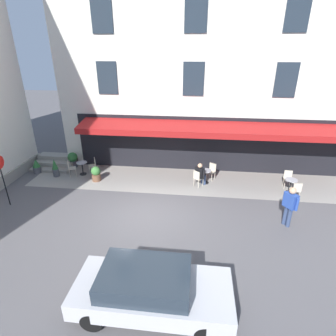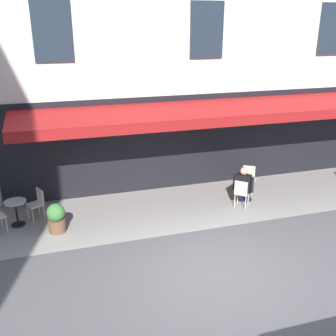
{
  "view_description": "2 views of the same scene",
  "coord_description": "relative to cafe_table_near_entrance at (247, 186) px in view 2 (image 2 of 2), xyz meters",
  "views": [
    {
      "loc": [
        -2.02,
        9.77,
        6.69
      ],
      "look_at": [
        -0.57,
        -2.78,
        1.0
      ],
      "focal_mm": 28.57,
      "sensor_mm": 36.0,
      "label": 1
    },
    {
      "loc": [
        3.16,
        7.14,
        5.45
      ],
      "look_at": [
        -0.14,
        -4.09,
        1.06
      ],
      "focal_mm": 41.87,
      "sensor_mm": 36.0,
      "label": 2
    }
  ],
  "objects": [
    {
      "name": "ground_plane",
      "position": [
        2.54,
        3.27,
        -0.49
      ],
      "size": [
        70.0,
        70.0,
        0.0
      ],
      "primitive_type": "plane",
      "color": "#565456"
    },
    {
      "name": "sidewalk_cafe_terrace",
      "position": [
        -0.71,
        -0.13,
        -0.49
      ],
      "size": [
        20.5,
        3.2,
        0.01
      ],
      "primitive_type": "cube",
      "color": "gray",
      "rests_on": "ground_plane"
    },
    {
      "name": "cafe_table_near_entrance",
      "position": [
        0.0,
        0.0,
        0.0
      ],
      "size": [
        0.6,
        0.6,
        0.75
      ],
      "color": "black",
      "rests_on": "ground_plane"
    },
    {
      "name": "cafe_chair_cream_kerbside",
      "position": [
        0.42,
        0.48,
        0.06
      ],
      "size": [
        0.56,
        0.56,
        0.91
      ],
      "color": "beige",
      "rests_on": "ground_plane"
    },
    {
      "name": "cafe_chair_cream_under_awning",
      "position": [
        -0.34,
        -0.53,
        0.06
      ],
      "size": [
        0.55,
        0.55,
        0.91
      ],
      "color": "beige",
      "rests_on": "ground_plane"
    },
    {
      "name": "cafe_table_mid_terrace",
      "position": [
        7.01,
        -0.28,
        0.0
      ],
      "size": [
        0.6,
        0.6,
        0.75
      ],
      "color": "black",
      "rests_on": "ground_plane"
    },
    {
      "name": "cafe_chair_cream_back_row",
      "position": [
        6.44,
        -0.54,
        0.06
      ],
      "size": [
        0.53,
        0.53,
        0.91
      ],
      "color": "beige",
      "rests_on": "ground_plane"
    },
    {
      "name": "seated_companion_in_black",
      "position": [
        0.28,
        0.31,
        0.2
      ],
      "size": [
        0.61,
        0.63,
        1.29
      ],
      "color": "navy",
      "rests_on": "ground_plane"
    },
    {
      "name": "potted_plant_mid_terrace",
      "position": [
        5.94,
        0.41,
        -0.07
      ],
      "size": [
        0.5,
        0.5,
        0.83
      ],
      "color": "brown",
      "rests_on": "ground_plane"
    }
  ]
}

